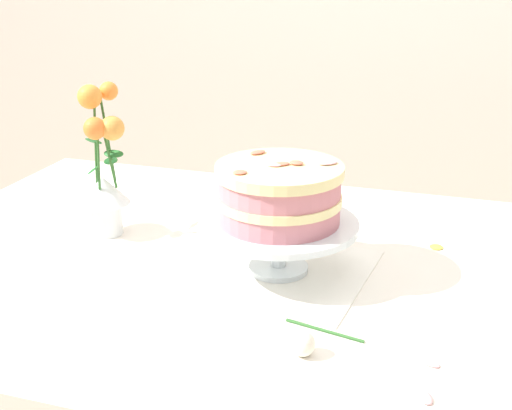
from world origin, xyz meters
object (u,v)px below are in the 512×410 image
object	(u,v)px
dining_table	(237,309)
layer_cake	(279,193)
fallen_rose	(304,343)
flower_vase	(103,176)
cake_stand	(279,230)

from	to	relation	value
dining_table	layer_cake	distance (m)	0.26
layer_cake	fallen_rose	xyz separation A→B (m)	(0.11, -0.26, -0.14)
layer_cake	fallen_rose	world-z (taller)	layer_cake
dining_table	layer_cake	size ratio (longest dim) A/B	6.15
flower_vase	fallen_rose	size ratio (longest dim) A/B	2.38
cake_stand	fallen_rose	size ratio (longest dim) A/B	2.22
cake_stand	flower_vase	xyz separation A→B (m)	(-0.39, 0.07, 0.04)
dining_table	fallen_rose	bearing A→B (deg)	-52.71
dining_table	flower_vase	size ratio (longest dim) A/B	4.50
dining_table	fallen_rose	world-z (taller)	fallen_rose
dining_table	fallen_rose	distance (m)	0.34
dining_table	cake_stand	size ratio (longest dim) A/B	4.83
cake_stand	layer_cake	size ratio (longest dim) A/B	1.27
dining_table	cake_stand	distance (m)	0.19
dining_table	cake_stand	xyz separation A→B (m)	(0.08, 0.00, 0.17)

